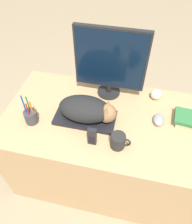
{
  "coord_description": "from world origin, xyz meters",
  "views": [
    {
      "loc": [
        0.14,
        -0.55,
        1.78
      ],
      "look_at": [
        -0.07,
        0.35,
        0.78
      ],
      "focal_mm": 35.0,
      "sensor_mm": 36.0,
      "label": 1
    }
  ],
  "objects_px": {
    "computer_mouse": "(159,120)",
    "monitor": "(110,62)",
    "baseball": "(156,94)",
    "coffee_mug": "(118,141)",
    "cat": "(88,109)",
    "phone": "(92,137)",
    "book_stack": "(189,119)",
    "pen_cup": "(31,116)",
    "keyboard": "(85,118)"
  },
  "relations": [
    {
      "from": "phone",
      "to": "coffee_mug",
      "type": "bearing_deg",
      "value": 5.09
    },
    {
      "from": "coffee_mug",
      "to": "book_stack",
      "type": "xyz_separation_m",
      "value": [
        0.41,
        0.28,
        -0.02
      ]
    },
    {
      "from": "keyboard",
      "to": "phone",
      "type": "relative_size",
      "value": 3.06
    },
    {
      "from": "cat",
      "to": "phone",
      "type": "bearing_deg",
      "value": -69.36
    },
    {
      "from": "monitor",
      "to": "pen_cup",
      "type": "bearing_deg",
      "value": -138.79
    },
    {
      "from": "pen_cup",
      "to": "cat",
      "type": "bearing_deg",
      "value": 15.19
    },
    {
      "from": "coffee_mug",
      "to": "phone",
      "type": "bearing_deg",
      "value": -174.91
    },
    {
      "from": "book_stack",
      "to": "baseball",
      "type": "bearing_deg",
      "value": 141.04
    },
    {
      "from": "computer_mouse",
      "to": "coffee_mug",
      "type": "bearing_deg",
      "value": -132.94
    },
    {
      "from": "pen_cup",
      "to": "book_stack",
      "type": "bearing_deg",
      "value": 12.67
    },
    {
      "from": "pen_cup",
      "to": "baseball",
      "type": "distance_m",
      "value": 0.85
    },
    {
      "from": "monitor",
      "to": "phone",
      "type": "distance_m",
      "value": 0.49
    },
    {
      "from": "computer_mouse",
      "to": "book_stack",
      "type": "height_order",
      "value": "book_stack"
    },
    {
      "from": "cat",
      "to": "baseball",
      "type": "xyz_separation_m",
      "value": [
        0.41,
        0.29,
        -0.06
      ]
    },
    {
      "from": "computer_mouse",
      "to": "cat",
      "type": "bearing_deg",
      "value": -169.6
    },
    {
      "from": "monitor",
      "to": "baseball",
      "type": "height_order",
      "value": "monitor"
    },
    {
      "from": "baseball",
      "to": "phone",
      "type": "distance_m",
      "value": 0.58
    },
    {
      "from": "coffee_mug",
      "to": "phone",
      "type": "relative_size",
      "value": 0.93
    },
    {
      "from": "computer_mouse",
      "to": "book_stack",
      "type": "relative_size",
      "value": 0.54
    },
    {
      "from": "monitor",
      "to": "cat",
      "type": "bearing_deg",
      "value": -105.74
    },
    {
      "from": "keyboard",
      "to": "baseball",
      "type": "relative_size",
      "value": 5.17
    },
    {
      "from": "computer_mouse",
      "to": "baseball",
      "type": "xyz_separation_m",
      "value": [
        -0.03,
        0.21,
        0.02
      ]
    },
    {
      "from": "book_stack",
      "to": "keyboard",
      "type": "bearing_deg",
      "value": -169.14
    },
    {
      "from": "keyboard",
      "to": "book_stack",
      "type": "distance_m",
      "value": 0.65
    },
    {
      "from": "baseball",
      "to": "cat",
      "type": "bearing_deg",
      "value": -144.13
    },
    {
      "from": "keyboard",
      "to": "coffee_mug",
      "type": "relative_size",
      "value": 3.31
    },
    {
      "from": "cat",
      "to": "baseball",
      "type": "bearing_deg",
      "value": 35.87
    },
    {
      "from": "cat",
      "to": "coffee_mug",
      "type": "relative_size",
      "value": 3.09
    },
    {
      "from": "computer_mouse",
      "to": "monitor",
      "type": "bearing_deg",
      "value": 150.94
    },
    {
      "from": "cat",
      "to": "coffee_mug",
      "type": "distance_m",
      "value": 0.27
    },
    {
      "from": "phone",
      "to": "book_stack",
      "type": "height_order",
      "value": "phone"
    },
    {
      "from": "cat",
      "to": "monitor",
      "type": "distance_m",
      "value": 0.34
    },
    {
      "from": "keyboard",
      "to": "computer_mouse",
      "type": "xyz_separation_m",
      "value": [
        0.46,
        0.08,
        0.01
      ]
    },
    {
      "from": "monitor",
      "to": "pen_cup",
      "type": "relative_size",
      "value": 2.18
    },
    {
      "from": "computer_mouse",
      "to": "pen_cup",
      "type": "xyz_separation_m",
      "value": [
        -0.78,
        -0.17,
        0.03
      ]
    },
    {
      "from": "book_stack",
      "to": "cat",
      "type": "bearing_deg",
      "value": -168.76
    },
    {
      "from": "computer_mouse",
      "to": "phone",
      "type": "xyz_separation_m",
      "value": [
        -0.37,
        -0.25,
        0.04
      ]
    },
    {
      "from": "coffee_mug",
      "to": "book_stack",
      "type": "relative_size",
      "value": 0.62
    },
    {
      "from": "coffee_mug",
      "to": "pen_cup",
      "type": "distance_m",
      "value": 0.56
    },
    {
      "from": "computer_mouse",
      "to": "coffee_mug",
      "type": "distance_m",
      "value": 0.33
    },
    {
      "from": "book_stack",
      "to": "monitor",
      "type": "bearing_deg",
      "value": 164.06
    },
    {
      "from": "keyboard",
      "to": "pen_cup",
      "type": "height_order",
      "value": "pen_cup"
    },
    {
      "from": "cat",
      "to": "pen_cup",
      "type": "distance_m",
      "value": 0.36
    },
    {
      "from": "monitor",
      "to": "computer_mouse",
      "type": "distance_m",
      "value": 0.48
    },
    {
      "from": "coffee_mug",
      "to": "pen_cup",
      "type": "xyz_separation_m",
      "value": [
        -0.56,
        0.06,
        0.0
      ]
    },
    {
      "from": "keyboard",
      "to": "monitor",
      "type": "distance_m",
      "value": 0.39
    },
    {
      "from": "monitor",
      "to": "baseball",
      "type": "xyz_separation_m",
      "value": [
        0.33,
        0.02,
        -0.23
      ]
    },
    {
      "from": "coffee_mug",
      "to": "computer_mouse",
      "type": "bearing_deg",
      "value": 47.06
    },
    {
      "from": "phone",
      "to": "book_stack",
      "type": "relative_size",
      "value": 0.66
    },
    {
      "from": "cat",
      "to": "computer_mouse",
      "type": "distance_m",
      "value": 0.45
    }
  ]
}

